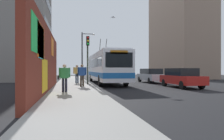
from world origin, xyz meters
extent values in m
plane|color=black|center=(0.00, 0.00, 0.00)|extent=(80.00, 80.00, 0.00)
cube|color=gray|center=(0.00, 1.60, 0.07)|extent=(48.00, 3.20, 0.15)
cube|color=maroon|center=(-4.19, 3.35, 2.04)|extent=(13.62, 0.30, 4.08)
cube|color=#33D8E5|center=(-7.69, 3.19, 2.74)|extent=(1.68, 0.02, 1.54)
cube|color=yellow|center=(-6.32, 3.19, 1.16)|extent=(2.18, 0.02, 1.70)
cube|color=orange|center=(-7.83, 3.19, 2.77)|extent=(2.13, 0.02, 1.51)
cube|color=orange|center=(-1.83, 3.19, 3.17)|extent=(1.82, 0.02, 1.32)
cube|color=green|center=(-9.35, 3.19, 2.85)|extent=(1.63, 0.02, 1.44)
cube|color=gray|center=(12.17, 9.20, 7.84)|extent=(10.39, 8.41, 15.68)
cube|color=black|center=(12.17, 4.98, 4.40)|extent=(8.83, 0.04, 1.10)
cube|color=black|center=(12.17, 4.98, 7.60)|extent=(8.83, 0.04, 1.10)
cube|color=black|center=(12.17, 4.98, 10.80)|extent=(8.83, 0.04, 1.10)
cube|color=gray|center=(15.24, -17.00, 9.92)|extent=(13.34, 6.03, 19.83)
cube|color=black|center=(15.24, -20.04, 4.40)|extent=(11.34, 0.04, 1.10)
cube|color=black|center=(15.24, -20.04, 7.60)|extent=(11.34, 0.04, 1.10)
cube|color=black|center=(15.24, -20.04, 10.80)|extent=(11.34, 0.04, 1.10)
cube|color=black|center=(15.24, -20.04, 14.00)|extent=(11.34, 0.04, 1.10)
cube|color=silver|center=(3.78, -1.80, 1.76)|extent=(12.51, 2.54, 2.62)
cube|color=silver|center=(3.78, -1.80, 3.13)|extent=(12.01, 2.34, 0.12)
cube|color=#1959A5|center=(3.78, -1.80, 1.00)|extent=(12.53, 2.56, 0.44)
cube|color=black|center=(-2.45, -1.80, 2.22)|extent=(0.04, 2.16, 1.18)
cube|color=black|center=(3.78, -1.80, 2.15)|extent=(11.51, 2.57, 0.84)
cube|color=orange|center=(-2.44, -1.80, 2.82)|extent=(0.06, 1.40, 0.28)
cylinder|color=black|center=(5.66, -2.15, 3.97)|extent=(1.43, 0.06, 2.00)
cylinder|color=black|center=(5.66, -1.45, 3.97)|extent=(1.43, 0.06, 2.00)
cylinder|color=black|center=(-0.22, -2.95, 0.50)|extent=(1.00, 0.28, 1.00)
cylinder|color=black|center=(-0.22, -0.65, 0.50)|extent=(1.00, 0.28, 1.00)
cylinder|color=black|center=(7.79, -2.95, 0.50)|extent=(1.00, 0.28, 1.00)
cylinder|color=black|center=(7.79, -0.65, 0.50)|extent=(1.00, 0.28, 1.00)
cube|color=#B21E19|center=(-2.57, -7.00, 0.65)|extent=(4.43, 1.78, 0.66)
cube|color=black|center=(-2.48, -7.00, 1.28)|extent=(2.66, 1.60, 0.60)
cylinder|color=black|center=(-4.03, -7.79, 0.32)|extent=(0.64, 0.22, 0.64)
cylinder|color=black|center=(-4.03, -6.21, 0.32)|extent=(0.64, 0.22, 0.64)
cylinder|color=black|center=(-1.11, -7.79, 0.32)|extent=(0.64, 0.22, 0.64)
cylinder|color=black|center=(-1.11, -6.21, 0.32)|extent=(0.64, 0.22, 0.64)
cube|color=#B7B7BC|center=(3.76, -7.00, 0.65)|extent=(4.70, 1.81, 0.66)
cube|color=black|center=(3.86, -7.00, 1.28)|extent=(2.82, 1.63, 0.60)
cylinder|color=black|center=(2.21, -7.81, 0.32)|extent=(0.64, 0.22, 0.64)
cylinder|color=black|center=(2.21, -6.19, 0.32)|extent=(0.64, 0.22, 0.64)
cylinder|color=black|center=(5.31, -7.81, 0.32)|extent=(0.64, 0.22, 0.64)
cylinder|color=black|center=(5.31, -6.19, 0.32)|extent=(0.64, 0.22, 0.64)
cylinder|color=#2D3F59|center=(2.53, 1.16, 0.59)|extent=(0.14, 0.14, 0.88)
cylinder|color=#2D3F59|center=(2.53, 1.34, 0.59)|extent=(0.14, 0.14, 0.88)
cube|color=gold|center=(2.53, 1.25, 1.36)|extent=(0.22, 0.51, 0.66)
cylinder|color=gold|center=(2.53, 0.95, 1.40)|extent=(0.09, 0.09, 0.63)
cylinder|color=gold|center=(2.53, 1.56, 1.40)|extent=(0.09, 0.09, 0.63)
sphere|color=tan|center=(2.53, 1.25, 1.81)|extent=(0.24, 0.24, 0.24)
cylinder|color=#3F3326|center=(-1.66, 0.90, 0.58)|extent=(0.14, 0.14, 0.86)
cylinder|color=#3F3326|center=(-1.66, 1.07, 0.58)|extent=(0.14, 0.14, 0.86)
cube|color=#264C99|center=(-1.66, 0.99, 1.33)|extent=(0.22, 0.50, 0.64)
cylinder|color=#264C99|center=(-1.66, 0.69, 1.36)|extent=(0.09, 0.09, 0.61)
cylinder|color=#264C99|center=(-1.66, 1.29, 1.36)|extent=(0.09, 0.09, 0.61)
sphere|color=#936B4C|center=(-1.66, 0.99, 1.77)|extent=(0.23, 0.23, 0.23)
cube|color=black|center=(-1.66, 1.36, 1.06)|extent=(0.14, 0.10, 0.24)
cylinder|color=#1E1E2D|center=(-5.37, 2.12, 0.56)|extent=(0.14, 0.14, 0.81)
cylinder|color=#1E1E2D|center=(-5.37, 2.29, 0.56)|extent=(0.14, 0.14, 0.81)
cube|color=#338C4C|center=(-5.37, 2.20, 1.27)|extent=(0.22, 0.47, 0.61)
cylinder|color=#338C4C|center=(-5.37, 1.92, 1.30)|extent=(0.09, 0.09, 0.58)
cylinder|color=#338C4C|center=(-5.37, 2.49, 1.30)|extent=(0.09, 0.09, 0.58)
sphere|color=beige|center=(-5.37, 2.20, 1.68)|extent=(0.22, 0.22, 0.22)
cube|color=black|center=(-5.37, 2.56, 1.01)|extent=(0.14, 0.10, 0.24)
cylinder|color=#2D382D|center=(0.88, 0.35, 2.33)|extent=(0.14, 0.14, 4.36)
cube|color=black|center=(0.66, 0.35, 4.06)|extent=(0.20, 0.28, 0.84)
sphere|color=red|center=(0.55, 0.35, 4.34)|extent=(0.18, 0.18, 0.18)
sphere|color=yellow|center=(0.55, 0.35, 4.06)|extent=(0.18, 0.18, 0.18)
sphere|color=green|center=(0.55, 0.35, 3.78)|extent=(0.18, 0.18, 0.18)
cylinder|color=#4C4C51|center=(8.04, 0.45, 3.14)|extent=(0.18, 0.18, 5.98)
cylinder|color=#4C4C51|center=(8.04, -0.28, 5.98)|extent=(0.10, 1.45, 0.10)
ellipsoid|color=silver|center=(8.04, -1.00, 5.93)|extent=(0.44, 0.28, 0.20)
ellipsoid|color=gray|center=(4.61, -2.77, 7.33)|extent=(0.32, 0.14, 0.12)
cube|color=gray|center=(4.61, -2.91, 7.36)|extent=(0.20, 0.24, 0.17)
cube|color=gray|center=(4.61, -2.63, 7.36)|extent=(0.20, 0.24, 0.17)
camera|label=1|loc=(-17.57, 1.85, 1.47)|focal=32.44mm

